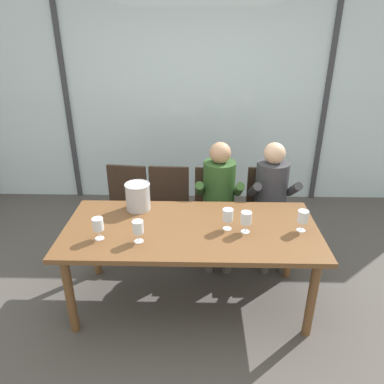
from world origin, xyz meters
name	(u,v)px	position (x,y,z in m)	size (l,w,h in m)	color
ground	(193,239)	(0.00, 1.00, 0.00)	(14.00, 14.00, 0.00)	#4C4742
window_glass_panel	(195,103)	(0.00, 2.14, 1.30)	(7.24, 0.03, 2.60)	silver
window_mullion_left	(67,103)	(-1.63, 2.12, 1.30)	(0.06, 0.06, 2.60)	#38383D
window_mullion_right	(325,104)	(1.63, 2.12, 1.30)	(0.06, 0.06, 2.60)	#38383D
hillside_vineyard	(198,82)	(0.00, 5.53, 1.07)	(13.24, 2.40, 2.13)	#477A38
dining_table	(191,236)	(0.00, 0.00, 0.66)	(2.04, 0.93, 0.74)	brown
chair_near_curtain	(125,202)	(-0.72, 0.90, 0.51)	(0.49, 0.49, 0.88)	#332319
chair_left_of_center	(168,203)	(-0.26, 0.88, 0.51)	(0.46, 0.46, 0.88)	#332319
chair_center	(214,204)	(0.22, 0.86, 0.51)	(0.46, 0.46, 0.88)	#332319
chair_right_of_center	(267,205)	(0.77, 0.87, 0.51)	(0.47, 0.47, 0.88)	#332319
person_olive_shirt	(219,195)	(0.26, 0.74, 0.68)	(0.47, 0.62, 1.20)	#2D5123
person_charcoal_jacket	(272,195)	(0.79, 0.74, 0.68)	(0.47, 0.62, 1.20)	#38383D
ice_bucket_primary	(138,196)	(-0.47, 0.31, 0.86)	(0.22, 0.22, 0.24)	#B7B7BC
wine_glass_by_left_taster	(246,219)	(0.43, -0.06, 0.86)	(0.08, 0.08, 0.17)	silver
wine_glass_near_bucket	(228,216)	(0.29, -0.01, 0.86)	(0.08, 0.08, 0.17)	silver
wine_glass_center_pour	(98,225)	(-0.69, -0.18, 0.86)	(0.08, 0.08, 0.17)	silver
wine_glass_by_right_taster	(303,217)	(0.87, -0.03, 0.86)	(0.08, 0.08, 0.17)	silver
wine_glass_spare_empty	(138,228)	(-0.39, -0.21, 0.86)	(0.08, 0.08, 0.17)	silver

